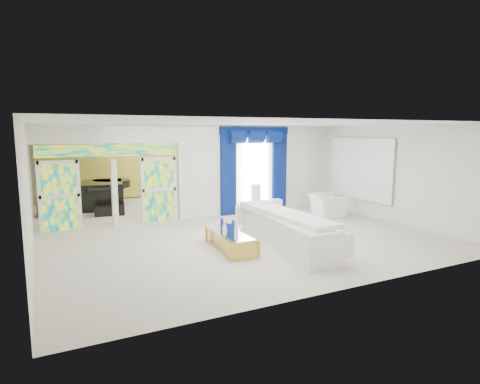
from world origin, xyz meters
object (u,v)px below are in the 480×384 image
white_sofa (285,231)px  coffee_table (231,241)px  console_table (263,206)px  grand_piano (102,195)px  armchair (327,205)px

white_sofa → coffee_table: size_ratio=2.10×
coffee_table → console_table: bearing=50.6°
console_table → grand_piano: (-4.87, 3.45, 0.26)m
armchair → grand_piano: bearing=65.1°
coffee_table → armchair: size_ratio=1.68×
white_sofa → console_table: white_sofa is taller
armchair → grand_piano: (-6.48, 4.96, 0.12)m
grand_piano → console_table: bearing=-27.2°
armchair → grand_piano: 8.16m
white_sofa → grand_piano: grand_piano is taller
grand_piano → white_sofa: bearing=-57.7°
white_sofa → console_table: bearing=74.9°
white_sofa → grand_piano: (-3.29, 7.32, 0.11)m
white_sofa → armchair: size_ratio=3.54×
white_sofa → console_table: 4.19m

